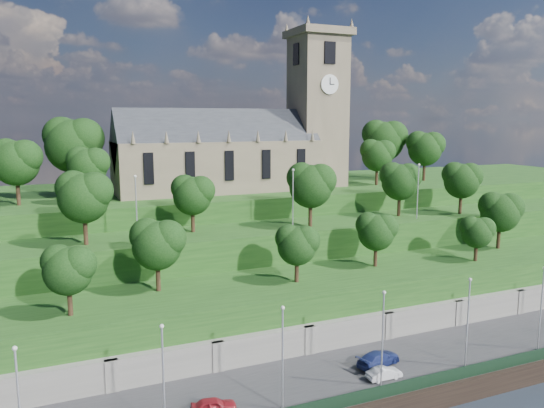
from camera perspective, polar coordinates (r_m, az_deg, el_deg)
name	(u,v)px	position (r m, az deg, el deg)	size (l,w,h in m)	color
promenade	(377,375)	(56.83, 11.23, -17.61)	(160.00, 12.00, 2.00)	#2D2D30
quay_wall	(416,404)	(52.52, 15.18, -20.02)	(160.00, 0.50, 2.20)	black
fence	(412,385)	(52.26, 14.79, -18.29)	(160.00, 0.10, 1.20)	black
retaining_wall	(347,339)	(60.74, 8.02, -14.14)	(160.00, 2.10, 5.00)	slate
embankment_lower	(321,308)	(65.04, 5.26, -11.06)	(160.00, 12.00, 8.00)	#1C4416
embankment_upper	(283,268)	(73.79, 1.21, -6.93)	(160.00, 10.00, 12.00)	#1C4416
hilltop	(234,229)	(92.42, -4.15, -2.70)	(160.00, 32.00, 15.00)	#1C4416
church	(245,143)	(87.03, -2.90, 6.56)	(38.60, 12.35, 27.60)	brown
trees_lower	(334,233)	(63.85, 6.69, -3.07)	(63.46, 9.04, 8.19)	black
trees_upper	(300,185)	(71.47, 3.02, 2.04)	(60.67, 8.40, 8.71)	black
trees_hilltop	(250,146)	(87.31, -2.40, 6.20)	(75.28, 16.39, 11.77)	black
lamp_posts_promenade	(383,332)	(50.61, 11.82, -13.37)	(60.36, 0.36, 9.16)	#B2B2B7
lamp_posts_upper	(293,195)	(68.89, 2.27, 0.99)	(40.36, 0.36, 8.10)	#B2B2B7
car_left	(214,406)	(47.75, -6.30, -20.76)	(1.55, 3.84, 1.31)	maroon
car_middle	(384,373)	(53.79, 11.96, -17.38)	(1.21, 3.48, 1.15)	silver
car_right	(378,358)	(56.18, 11.38, -15.98)	(2.06, 5.07, 1.47)	navy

